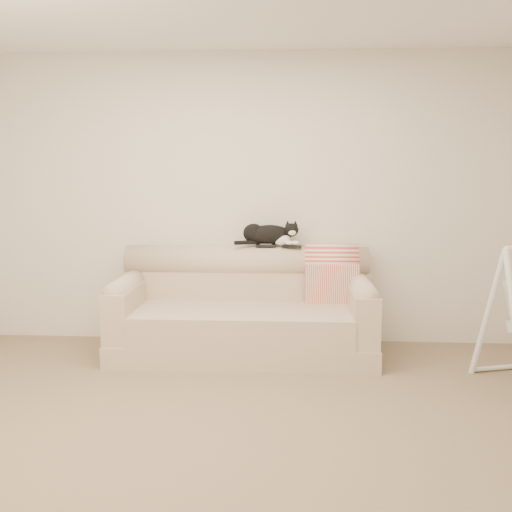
{
  "coord_description": "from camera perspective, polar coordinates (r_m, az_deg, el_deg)",
  "views": [
    {
      "loc": [
        0.35,
        -3.16,
        1.55
      ],
      "look_at": [
        0.09,
        1.27,
        0.9
      ],
      "focal_mm": 40.0,
      "sensor_mm": 36.0,
      "label": 1
    }
  ],
  "objects": [
    {
      "name": "tuxedo_cat",
      "position": [
        5.06,
        1.31,
        2.18
      ],
      "size": [
        0.58,
        0.22,
        0.23
      ],
      "color": "black",
      "rests_on": "sofa"
    },
    {
      "name": "remote_a",
      "position": [
        5.04,
        1.02,
        1.06
      ],
      "size": [
        0.18,
        0.06,
        0.03
      ],
      "color": "black",
      "rests_on": "sofa"
    },
    {
      "name": "throw_blanket",
      "position": [
        5.08,
        7.5,
        -1.04
      ],
      "size": [
        0.46,
        0.38,
        0.58
      ],
      "color": "#C73A2F",
      "rests_on": "sofa"
    },
    {
      "name": "room_shell",
      "position": [
        3.18,
        -2.98,
        7.94
      ],
      "size": [
        5.04,
        4.04,
        2.6
      ],
      "color": "silver",
      "rests_on": "ground"
    },
    {
      "name": "remote_b",
      "position": [
        5.01,
        3.6,
        0.99
      ],
      "size": [
        0.18,
        0.08,
        0.02
      ],
      "color": "black",
      "rests_on": "sofa"
    },
    {
      "name": "ground_plane",
      "position": [
        3.54,
        -2.78,
        -17.63
      ],
      "size": [
        5.0,
        5.0,
        0.0
      ],
      "primitive_type": "plane",
      "color": "#726149",
      "rests_on": "ground"
    },
    {
      "name": "sofa",
      "position": [
        4.94,
        -1.19,
        -5.69
      ],
      "size": [
        2.2,
        0.93,
        0.9
      ],
      "color": "tan",
      "rests_on": "ground"
    }
  ]
}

